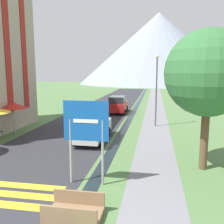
{
  "coord_description": "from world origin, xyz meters",
  "views": [
    {
      "loc": [
        3.55,
        -4.64,
        4.46
      ],
      "look_at": [
        0.99,
        10.0,
        2.04
      ],
      "focal_mm": 40.0,
      "sensor_mm": 36.0,
      "label": 1
    }
  ],
  "objects_px": {
    "road_sign": "(86,129)",
    "footbridge": "(74,212)",
    "parked_car_far": "(118,105)",
    "tree_by_path": "(208,73)",
    "cafe_umbrella_rear_red": "(14,105)",
    "streetlamp": "(156,85)",
    "parked_car_near": "(92,127)"
  },
  "relations": [
    {
      "from": "parked_car_near",
      "to": "cafe_umbrella_rear_red",
      "type": "xyz_separation_m",
      "value": [
        -6.01,
        0.86,
        1.15
      ]
    },
    {
      "from": "parked_car_near",
      "to": "streetlamp",
      "type": "height_order",
      "value": "streetlamp"
    },
    {
      "from": "cafe_umbrella_rear_red",
      "to": "streetlamp",
      "type": "distance_m",
      "value": 10.99
    },
    {
      "from": "footbridge",
      "to": "cafe_umbrella_rear_red",
      "type": "xyz_separation_m",
      "value": [
        -7.61,
        9.42,
        1.83
      ]
    },
    {
      "from": "parked_car_near",
      "to": "cafe_umbrella_rear_red",
      "type": "relative_size",
      "value": 1.93
    },
    {
      "from": "road_sign",
      "to": "parked_car_far",
      "type": "bearing_deg",
      "value": 94.58
    },
    {
      "from": "cafe_umbrella_rear_red",
      "to": "tree_by_path",
      "type": "bearing_deg",
      "value": -20.57
    },
    {
      "from": "parked_car_near",
      "to": "footbridge",
      "type": "bearing_deg",
      "value": -79.42
    },
    {
      "from": "footbridge",
      "to": "tree_by_path",
      "type": "height_order",
      "value": "tree_by_path"
    },
    {
      "from": "streetlamp",
      "to": "tree_by_path",
      "type": "height_order",
      "value": "tree_by_path"
    },
    {
      "from": "footbridge",
      "to": "tree_by_path",
      "type": "relative_size",
      "value": 0.27
    },
    {
      "from": "road_sign",
      "to": "cafe_umbrella_rear_red",
      "type": "xyz_separation_m",
      "value": [
        -7.34,
        7.01,
        -0.17
      ]
    },
    {
      "from": "cafe_umbrella_rear_red",
      "to": "tree_by_path",
      "type": "height_order",
      "value": "tree_by_path"
    },
    {
      "from": "road_sign",
      "to": "footbridge",
      "type": "relative_size",
      "value": 1.97
    },
    {
      "from": "cafe_umbrella_rear_red",
      "to": "streetlamp",
      "type": "xyz_separation_m",
      "value": [
        10.02,
        4.31,
        1.32
      ]
    },
    {
      "from": "parked_car_far",
      "to": "tree_by_path",
      "type": "bearing_deg",
      "value": -67.19
    },
    {
      "from": "road_sign",
      "to": "streetlamp",
      "type": "bearing_deg",
      "value": 76.67
    },
    {
      "from": "road_sign",
      "to": "streetlamp",
      "type": "xyz_separation_m",
      "value": [
        2.68,
        11.32,
        1.15
      ]
    },
    {
      "from": "footbridge",
      "to": "cafe_umbrella_rear_red",
      "type": "bearing_deg",
      "value": 128.91
    },
    {
      "from": "parked_car_far",
      "to": "cafe_umbrella_rear_red",
      "type": "relative_size",
      "value": 1.78
    },
    {
      "from": "streetlamp",
      "to": "tree_by_path",
      "type": "relative_size",
      "value": 0.92
    },
    {
      "from": "road_sign",
      "to": "cafe_umbrella_rear_red",
      "type": "relative_size",
      "value": 1.48
    },
    {
      "from": "parked_car_near",
      "to": "tree_by_path",
      "type": "xyz_separation_m",
      "value": [
        6.2,
        -3.72,
        3.46
      ]
    },
    {
      "from": "tree_by_path",
      "to": "parked_car_near",
      "type": "bearing_deg",
      "value": 149.03
    },
    {
      "from": "parked_car_near",
      "to": "streetlamp",
      "type": "relative_size",
      "value": 0.76
    },
    {
      "from": "road_sign",
      "to": "footbridge",
      "type": "xyz_separation_m",
      "value": [
        0.27,
        -2.41,
        -2.01
      ]
    },
    {
      "from": "road_sign",
      "to": "tree_by_path",
      "type": "distance_m",
      "value": 5.85
    },
    {
      "from": "parked_car_far",
      "to": "cafe_umbrella_rear_red",
      "type": "bearing_deg",
      "value": -120.03
    },
    {
      "from": "footbridge",
      "to": "tree_by_path",
      "type": "distance_m",
      "value": 7.86
    },
    {
      "from": "footbridge",
      "to": "cafe_umbrella_rear_red",
      "type": "distance_m",
      "value": 12.25
    },
    {
      "from": "streetlamp",
      "to": "road_sign",
      "type": "bearing_deg",
      "value": -103.33
    },
    {
      "from": "road_sign",
      "to": "parked_car_far",
      "type": "distance_m",
      "value": 17.41
    }
  ]
}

